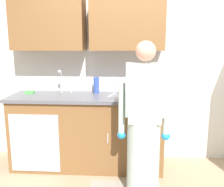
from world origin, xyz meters
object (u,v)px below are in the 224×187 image
Objects in this scene: person_at_sink at (144,132)px; cup_by_sink at (147,92)px; bottle_soap at (96,85)px; sink at (62,96)px; sponge at (30,92)px; bottle_cleaner_spray at (152,87)px; knife_on_counter at (112,95)px; bottle_water_short at (134,84)px.

cup_by_sink is (0.06, 0.62, 0.30)m from person_at_sink.
bottle_soap reaches higher than cup_by_sink.
cup_by_sink is (1.08, -0.01, 0.06)m from sink.
person_at_sink reaches higher than bottle_soap.
sponge is (-1.52, 0.09, -0.03)m from cup_by_sink.
person_at_sink reaches higher than sink.
bottle_cleaner_spray is 0.20m from cup_by_sink.
bottle_soap is 0.26m from knife_on_counter.
cup_by_sink is 0.91× the size of sponge.
cup_by_sink reaches higher than sponge.
bottle_water_short is 2.57× the size of cup_by_sink.
bottle_soap is (-0.50, -0.03, -0.02)m from bottle_water_short.
bottle_cleaner_spray is (1.16, 0.17, 0.10)m from sink.
bottle_water_short is 1.21× the size of bottle_soap.
sponge is at bearing -175.86° from bottle_water_short.
knife_on_counter is 2.18× the size of sponge.
knife_on_counter is at bearing 4.21° from sink.
bottle_cleaner_spray is 0.54m from knife_on_counter.
knife_on_counter is at bearing -25.74° from bottle_soap.
bottle_soap is 0.88m from sponge.
knife_on_counter is at bearing -154.61° from bottle_water_short.
bottle_soap is at bearing -176.52° from bottle_water_short.
sponge is (-0.88, -0.07, -0.09)m from bottle_soap.
bottle_cleaner_spray is at bearing 3.24° from sponge.
bottle_cleaner_spray is at bearing -2.04° from bottle_water_short.
bottle_water_short is at bearing 11.08° from sink.
sink reaches higher than knife_on_counter.
bottle_water_short reaches higher than bottle_soap.
bottle_cleaner_spray is 1.47× the size of sponge.
bottle_water_short is at bearing 96.15° from person_at_sink.
bottle_cleaner_spray is 1.62× the size of cup_by_sink.
sink is 0.47m from bottle_soap.
sponge is (-0.45, 0.08, 0.03)m from sink.
bottle_water_short is (0.93, 0.18, 0.14)m from sink.
bottle_water_short is 2.34× the size of sponge.
person_at_sink is 0.81m from knife_on_counter.
sink is at bearing -168.92° from bottle_water_short.
knife_on_counter is at bearing -166.32° from bottle_cleaner_spray.
person_at_sink is 0.90m from bottle_water_short.
sink is 2.36× the size of bottle_soap.
sponge is (-1.09, 0.03, 0.01)m from knife_on_counter.
bottle_water_short reaches higher than sponge.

